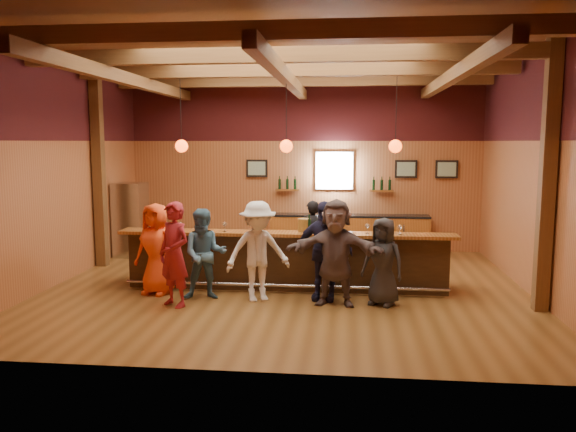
{
  "coord_description": "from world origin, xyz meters",
  "views": [
    {
      "loc": [
        1.15,
        -10.44,
        2.78
      ],
      "look_at": [
        0.0,
        0.3,
        1.35
      ],
      "focal_mm": 35.0,
      "sensor_mm": 36.0,
      "label": 1
    }
  ],
  "objects": [
    {
      "name": "room",
      "position": [
        0.0,
        0.06,
        3.21
      ],
      "size": [
        9.04,
        9.0,
        4.52
      ],
      "color": "brown",
      "rests_on": "ground"
    },
    {
      "name": "back_bar_cabinet",
      "position": [
        1.2,
        3.72,
        0.48
      ],
      "size": [
        4.0,
        0.52,
        0.95
      ],
      "color": "brown",
      "rests_on": "ground"
    },
    {
      "name": "bar_counter",
      "position": [
        0.02,
        0.15,
        0.52
      ],
      "size": [
        6.3,
        1.07,
        1.11
      ],
      "color": "black",
      "rests_on": "ground"
    },
    {
      "name": "framed_pictures",
      "position": [
        1.67,
        3.94,
        2.1
      ],
      "size": [
        5.35,
        0.05,
        0.45
      ],
      "color": "black",
      "rests_on": "room"
    },
    {
      "name": "glass_f",
      "position": [
        0.73,
        -0.22,
        1.25
      ],
      "size": [
        0.09,
        0.09,
        0.2
      ],
      "color": "silver",
      "rests_on": "bar_counter"
    },
    {
      "name": "ice_bucket",
      "position": [
        0.34,
        -0.07,
        1.23
      ],
      "size": [
        0.22,
        0.22,
        0.24
      ],
      "primitive_type": "cylinder",
      "color": "brown",
      "rests_on": "bar_counter"
    },
    {
      "name": "window",
      "position": [
        0.8,
        3.95,
        2.05
      ],
      "size": [
        0.95,
        0.09,
        0.95
      ],
      "color": "silver",
      "rests_on": "room"
    },
    {
      "name": "glass_b",
      "position": [
        -1.99,
        -0.26,
        1.23
      ],
      "size": [
        0.08,
        0.08,
        0.17
      ],
      "color": "silver",
      "rests_on": "bar_counter"
    },
    {
      "name": "customer_denim",
      "position": [
        -1.35,
        -0.91,
        0.81
      ],
      "size": [
        0.89,
        0.75,
        1.62
      ],
      "primitive_type": "imported",
      "rotation": [
        0.0,
        0.0,
        0.19
      ],
      "color": "#426C85",
      "rests_on": "ground"
    },
    {
      "name": "customer_brown",
      "position": [
        0.96,
        -1.03,
        0.91
      ],
      "size": [
        1.73,
        0.7,
        1.82
      ],
      "primitive_type": "imported",
      "rotation": [
        0.0,
        0.0,
        -0.1
      ],
      "color": "#5C4B4A",
      "rests_on": "ground"
    },
    {
      "name": "customer_orange",
      "position": [
        -2.33,
        -0.67,
        0.84
      ],
      "size": [
        0.94,
        0.74,
        1.68
      ],
      "primitive_type": "imported",
      "rotation": [
        0.0,
        0.0,
        -0.28
      ],
      "color": "#F84817",
      "rests_on": "ground"
    },
    {
      "name": "wine_shelves",
      "position": [
        0.8,
        3.88,
        1.62
      ],
      "size": [
        3.0,
        0.18,
        0.3
      ],
      "color": "brown",
      "rests_on": "room"
    },
    {
      "name": "bottle_b",
      "position": [
        0.69,
        -0.02,
        1.25
      ],
      "size": [
        0.08,
        0.08,
        0.36
      ],
      "color": "black",
      "rests_on": "bar_counter"
    },
    {
      "name": "glass_e",
      "position": [
        -0.43,
        -0.08,
        1.23
      ],
      "size": [
        0.08,
        0.08,
        0.17
      ],
      "color": "silver",
      "rests_on": "bar_counter"
    },
    {
      "name": "glass_a",
      "position": [
        -2.59,
        -0.13,
        1.24
      ],
      "size": [
        0.08,
        0.08,
        0.19
      ],
      "color": "silver",
      "rests_on": "bar_counter"
    },
    {
      "name": "pendant_lights",
      "position": [
        0.0,
        0.0,
        2.71
      ],
      "size": [
        4.24,
        0.24,
        1.37
      ],
      "color": "black",
      "rests_on": "room"
    },
    {
      "name": "glass_g",
      "position": [
        1.52,
        -0.21,
        1.24
      ],
      "size": [
        0.08,
        0.08,
        0.18
      ],
      "color": "silver",
      "rests_on": "bar_counter"
    },
    {
      "name": "customer_white",
      "position": [
        -0.4,
        -0.92,
        0.88
      ],
      "size": [
        1.31,
        1.07,
        1.76
      ],
      "primitive_type": "imported",
      "rotation": [
        0.0,
        0.0,
        0.43
      ],
      "color": "silver",
      "rests_on": "ground"
    },
    {
      "name": "bottle_a",
      "position": [
        0.44,
        -0.12,
        1.24
      ],
      "size": [
        0.07,
        0.07,
        0.34
      ],
      "color": "black",
      "rests_on": "bar_counter"
    },
    {
      "name": "stainless_fridge",
      "position": [
        -4.1,
        2.6,
        0.9
      ],
      "size": [
        0.7,
        0.7,
        1.8
      ],
      "primitive_type": "cube",
      "color": "silver",
      "rests_on": "ground"
    },
    {
      "name": "glass_c",
      "position": [
        -1.53,
        -0.22,
        1.24
      ],
      "size": [
        0.08,
        0.08,
        0.18
      ],
      "color": "silver",
      "rests_on": "bar_counter"
    },
    {
      "name": "customer_redvest",
      "position": [
        -1.75,
        -1.39,
        0.89
      ],
      "size": [
        0.78,
        0.71,
        1.79
      ],
      "primitive_type": "imported",
      "rotation": [
        0.0,
        0.0,
        -0.56
      ],
      "color": "maroon",
      "rests_on": "ground"
    },
    {
      "name": "bartender",
      "position": [
        0.41,
        1.36,
        0.78
      ],
      "size": [
        0.57,
        0.37,
        1.55
      ],
      "primitive_type": "imported",
      "rotation": [
        0.0,
        0.0,
        3.14
      ],
      "color": "black",
      "rests_on": "ground"
    },
    {
      "name": "customer_navy",
      "position": [
        0.74,
        -0.74,
        0.88
      ],
      "size": [
        1.09,
        0.6,
        1.76
      ],
      "primitive_type": "imported",
      "rotation": [
        0.0,
        0.0,
        -0.17
      ],
      "color": "#1C1C39",
      "rests_on": "ground"
    },
    {
      "name": "glass_d",
      "position": [
        -1.14,
        -0.23,
        1.24
      ],
      "size": [
        0.08,
        0.08,
        0.18
      ],
      "color": "silver",
      "rests_on": "bar_counter"
    },
    {
      "name": "customer_dark",
      "position": [
        1.76,
        -0.94,
        0.75
      ],
      "size": [
        0.87,
        0.76,
        1.51
      ],
      "primitive_type": "imported",
      "rotation": [
        0.0,
        0.0,
        -0.46
      ],
      "color": "#28292B",
      "rests_on": "ground"
    },
    {
      "name": "glass_h",
      "position": [
        2.1,
        -0.26,
        1.24
      ],
      "size": [
        0.08,
        0.08,
        0.18
      ],
      "color": "silver",
      "rests_on": "bar_counter"
    }
  ]
}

